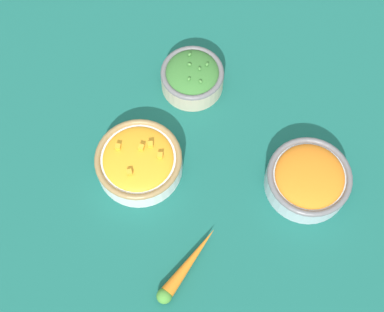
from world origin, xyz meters
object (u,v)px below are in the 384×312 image
bowl_carrots (308,179)px  loose_carrot (186,267)px  bowl_broccoli (192,76)px  bowl_squash (139,161)px

bowl_carrots → loose_carrot: (0.05, 0.28, -0.02)m
bowl_broccoli → bowl_squash: bearing=107.2°
bowl_squash → bowl_broccoli: bearing=-72.8°
bowl_squash → bowl_carrots: bearing=-140.7°
bowl_carrots → bowl_broccoli: size_ratio=1.23×
bowl_squash → loose_carrot: bearing=160.5°
bowl_broccoli → bowl_carrots: bearing=179.9°
bowl_broccoli → loose_carrot: 0.40m
bowl_carrots → bowl_squash: size_ratio=0.96×
bowl_broccoli → bowl_squash: (-0.06, 0.21, -0.00)m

